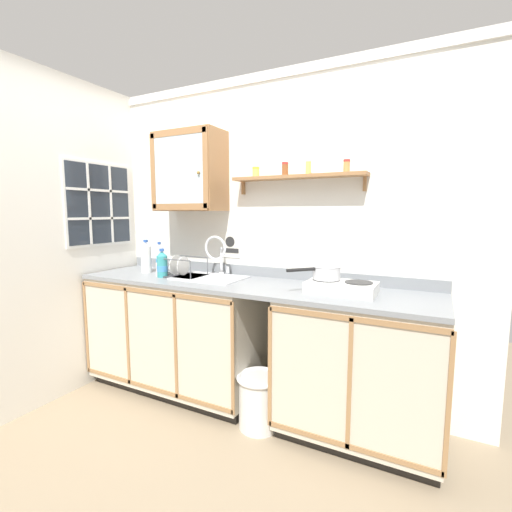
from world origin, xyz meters
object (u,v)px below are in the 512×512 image
Objects in this scene: bottle_detergent_teal_1 at (162,265)px; dish_rack at (183,272)px; sink at (211,281)px; saucepan at (326,272)px; bottle_water_clear_0 at (160,259)px; bottle_opaque_white_2 at (146,258)px; mug at (162,269)px; wall_cabinet at (190,172)px; warning_sign at (230,245)px; trash_bin at (259,400)px; hot_plate_stove at (341,287)px.

dish_rack is (0.13, 0.09, -0.06)m from bottle_detergent_teal_1.
sink is 2.33× the size of bottle_detergent_teal_1.
bottle_water_clear_0 is at bearing 177.37° from saucepan.
sink is at bearing -3.18° from bottle_water_clear_0.
mug is (0.24, -0.08, -0.07)m from bottle_opaque_white_2.
mug is at bearing 135.48° from bottle_detergent_teal_1.
dish_rack is at bearing -79.50° from wall_cabinet.
bottle_detergent_teal_1 is 0.36× the size of wall_cabinet.
warning_sign is at bearing 25.89° from wall_cabinet.
warning_sign is at bearing 136.48° from trash_bin.
bottle_water_clear_0 is 1.25× the size of warning_sign.
warning_sign is (0.03, 0.26, 0.26)m from sink.
saucepan is 2.41× the size of mug.
bottle_opaque_white_2 is at bearing 161.89° from mug.
warning_sign is (0.42, 0.36, 0.18)m from mug.
warning_sign is 1.22m from trash_bin.
dish_rack is at bearing -12.71° from bottle_water_clear_0.
dish_rack is (-0.24, -0.04, 0.06)m from sink.
warning_sign is (0.56, 0.23, 0.12)m from bottle_water_clear_0.
hot_plate_stove is at bearing -3.00° from bottle_water_clear_0.
wall_cabinet is at bearing 67.97° from bottle_detergent_teal_1.
trash_bin is at bearing -22.88° from sink.
trash_bin is (1.18, -0.20, -0.88)m from bottle_opaque_white_2.
bottle_opaque_white_2 is at bearing 178.18° from dish_rack.
warning_sign reaches higher than saucepan.
sink is 0.56m from bottle_water_clear_0.
bottle_opaque_white_2 is 1.48m from trash_bin.
mug is at bearing -177.09° from saucepan.
bottle_water_clear_0 reaches higher than saucepan.
dish_rack is 2.55× the size of mug.
sink is 0.94m from trash_bin.
dish_rack is 0.87× the size of trash_bin.
wall_cabinet is at bearing 17.93° from bottle_water_clear_0.
dish_rack is (-1.17, -0.00, -0.09)m from saucepan.
mug is at bearing -18.11° from bottle_opaque_white_2.
dish_rack is at bearing 166.29° from trash_bin.
bottle_water_clear_0 is 1.16× the size of bottle_detergent_teal_1.
hot_plate_stove is 1.07m from warning_sign.
sink is 1.23× the size of hot_plate_stove.
mug is 0.60× the size of warning_sign.
bottle_opaque_white_2 is at bearing 158.66° from bottle_detergent_teal_1.
bottle_opaque_white_2 reaches higher than bottle_detergent_teal_1.
bottle_opaque_white_2 is (-0.64, -0.03, 0.14)m from sink.
bottle_detergent_teal_1 is at bearing -21.34° from bottle_opaque_white_2.
bottle_water_clear_0 is 0.11m from bottle_opaque_white_2.
bottle_detergent_teal_1 is at bearing -135.22° from warning_sign.
mug is at bearing 172.51° from trash_bin.
wall_cabinet reaches higher than sink.
sink is at bearing 2.25° from bottle_opaque_white_2.
saucepan is at bearing 4.11° from bottle_detergent_teal_1.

